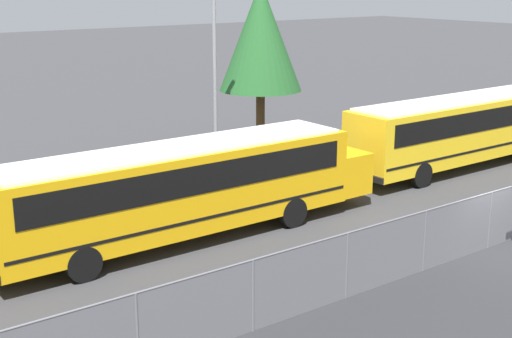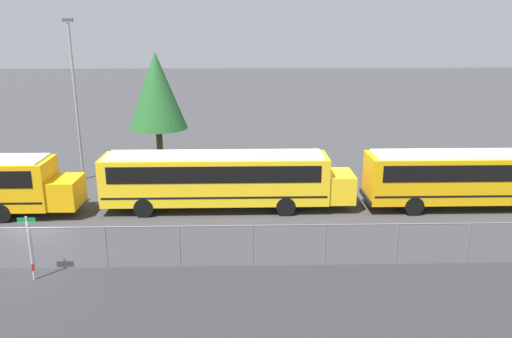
{
  "view_description": "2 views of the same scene",
  "coord_description": "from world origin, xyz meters",
  "px_view_note": "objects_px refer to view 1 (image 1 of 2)",
  "views": [
    {
      "loc": [
        -18.3,
        -12.48,
        8.19
      ],
      "look_at": [
        -4.1,
        6.65,
        1.78
      ],
      "focal_mm": 50.0,
      "sensor_mm": 36.0,
      "label": 1
    },
    {
      "loc": [
        8.77,
        -19.13,
        9.8
      ],
      "look_at": [
        9.47,
        7.29,
        2.15
      ],
      "focal_mm": 35.0,
      "sensor_mm": 36.0,
      "label": 2
    }
  ],
  "objects_px": {
    "school_bus_2": "(187,184)",
    "school_bus_3": "(466,125)",
    "tree_2": "(261,37)",
    "light_pole": "(214,45)"
  },
  "relations": [
    {
      "from": "school_bus_3",
      "to": "light_pole",
      "type": "bearing_deg",
      "value": 147.97
    },
    {
      "from": "school_bus_2",
      "to": "school_bus_3",
      "type": "distance_m",
      "value": 14.7
    },
    {
      "from": "school_bus_2",
      "to": "light_pole",
      "type": "relative_size",
      "value": 1.34
    },
    {
      "from": "school_bus_3",
      "to": "tree_2",
      "type": "xyz_separation_m",
      "value": [
        -4.73,
        8.82,
        3.52
      ]
    },
    {
      "from": "school_bus_3",
      "to": "tree_2",
      "type": "distance_m",
      "value": 10.61
    },
    {
      "from": "school_bus_3",
      "to": "tree_2",
      "type": "height_order",
      "value": "tree_2"
    },
    {
      "from": "tree_2",
      "to": "school_bus_3",
      "type": "bearing_deg",
      "value": -61.8
    },
    {
      "from": "school_bus_3",
      "to": "tree_2",
      "type": "relative_size",
      "value": 1.7
    },
    {
      "from": "school_bus_2",
      "to": "light_pole",
      "type": "distance_m",
      "value": 9.1
    },
    {
      "from": "light_pole",
      "to": "school_bus_3",
      "type": "bearing_deg",
      "value": -32.03
    }
  ]
}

